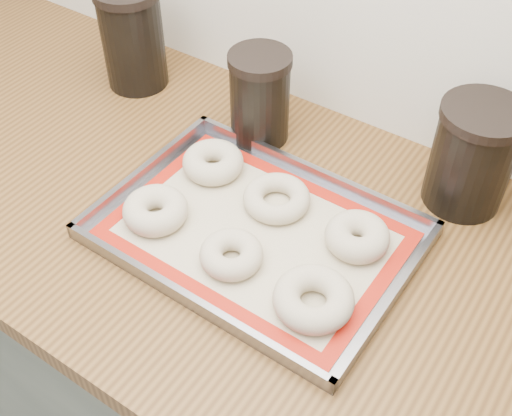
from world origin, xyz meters
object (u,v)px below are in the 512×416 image
Objects in this scene: bagel_front_left at (155,210)px; bagel_back_mid at (277,198)px; bagel_front_mid at (231,254)px; canister_mid at (260,97)px; baking_tray at (256,233)px; canister_right at (473,156)px; bagel_front_right at (313,299)px; bagel_back_left at (213,162)px; canister_left at (133,37)px; bagel_back_right at (357,236)px.

bagel_front_left is 0.19m from bagel_back_mid.
canister_mid reaches higher than bagel_front_mid.
canister_right is (0.22, 0.25, 0.08)m from baking_tray.
canister_mid reaches higher than baking_tray.
bagel_back_left is (-0.28, 0.15, 0.00)m from bagel_front_right.
canister_left is at bearing 153.46° from bagel_front_right.
bagel_front_mid is 0.20m from bagel_back_left.
canister_mid is 0.36m from canister_right.
baking_tray is at bearing -29.52° from bagel_back_left.
bagel_back_left is 0.41m from canister_right.
baking_tray is 4.82× the size of bagel_back_right.
canister_left is at bearing 160.95° from bagel_back_mid.
canister_left is (-0.28, 0.27, 0.07)m from bagel_front_left.
canister_mid is at bearing -172.20° from canister_right.
canister_mid is (0.29, -0.01, -0.02)m from canister_left.
canister_left is (-0.56, 0.15, 0.07)m from bagel_back_right.
bagel_back_right is at bearing 25.24° from baking_tray.
bagel_front_left is at bearing -92.95° from canister_mid.
canister_right is (0.23, 0.18, 0.07)m from bagel_back_mid.
bagel_back_mid is at bearing -47.63° from canister_mid.
bagel_front_right is 0.32m from bagel_back_left.
baking_tray is at bearing 91.81° from bagel_front_mid.
canister_left reaches higher than bagel_back_mid.
canister_left reaches higher than canister_right.
bagel_front_right and bagel_back_left have the same top height.
bagel_front_left is 0.40m from canister_left.
bagel_back_left is at bearing 87.77° from bagel_front_left.
bagel_back_right is at bearing -14.84° from canister_left.
canister_mid reaches higher than bagel_front_right.
bagel_front_right is 0.67× the size of canister_mid.
bagel_back_left is 0.62× the size of canister_mid.
baking_tray is 4.39× the size of bagel_back_mid.
baking_tray is at bearing -154.76° from bagel_back_right.
bagel_back_mid is (-0.01, 0.07, 0.01)m from baking_tray.
bagel_front_right is 0.20m from bagel_back_mid.
baking_tray is 0.35m from canister_right.
canister_left reaches higher than canister_mid.
bagel_front_mid is 0.91× the size of bagel_back_left.
bagel_back_mid is (0.13, -0.01, -0.00)m from bagel_back_left.
canister_left is at bearing 135.57° from bagel_front_left.
bagel_back_right is at bearing 44.15° from bagel_front_mid.
canister_left is (-0.56, 0.28, 0.07)m from bagel_front_right.
canister_right reaches higher than baking_tray.
bagel_front_right is 0.13m from bagel_back_right.
bagel_back_mid reaches higher than baking_tray.
bagel_front_mid is 0.88× the size of bagel_back_mid.
canister_left is (-0.28, 0.13, 0.07)m from bagel_back_left.
baking_tray is at bearing 22.65° from bagel_front_left.
bagel_front_right is at bearing -104.67° from canister_right.
canister_mid is at bearing 122.69° from baking_tray.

